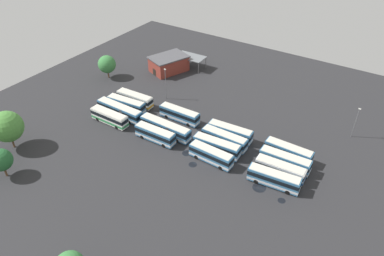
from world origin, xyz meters
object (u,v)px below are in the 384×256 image
Objects in this scene: bus_row2_slot0 at (179,114)px; bus_row1_slot2 at (217,146)px; lamp_post_mid_lot at (166,83)px; maintenance_shelter at (190,57)px; tree_northwest at (7,127)px; bus_row1_slot0 at (230,132)px; bus_row1_slot3 at (211,155)px; depot_building at (169,64)px; bus_row3_slot3 at (109,117)px; bus_row0_slot2 at (280,170)px; bus_row0_slot1 at (285,161)px; bus_row1_slot1 at (224,139)px; lamp_post_by_building at (356,122)px; tree_east_edge at (1,160)px; bus_row0_slot0 at (288,152)px; tree_west_edge at (107,64)px; bus_row2_slot2 at (165,128)px; bus_row3_slot1 at (126,104)px; bus_row3_slot2 at (120,111)px; bus_row2_slot3 at (155,134)px; bus_row3_slot0 at (135,99)px; bus_row0_slot3 at (274,179)px.

bus_row1_slot2 is at bearing 156.97° from bus_row2_slot0.
maintenance_shelter is at bearing -75.69° from lamp_post_mid_lot.
tree_northwest is at bearing 49.20° from bus_row2_slot0.
bus_row1_slot0 is 6.53m from bus_row1_slot2.
bus_row1_slot3 is at bearing 147.59° from bus_row2_slot0.
depot_building reaches higher than bus_row1_slot3.
bus_row3_slot3 is at bearing 90.37° from maintenance_shelter.
bus_row3_slot3 is (44.57, 5.09, 0.00)m from bus_row0_slot2.
bus_row0_slot1 is 45.12m from bus_row3_slot3.
bus_row0_slot1 is 14.96m from bus_row1_slot1.
tree_east_edge is (58.96, 55.07, -0.10)m from lamp_post_by_building.
bus_row0_slot0 is 1.14× the size of tree_northwest.
tree_west_edge is 38.71m from tree_northwest.
tree_northwest is (27.18, 23.86, 4.15)m from bus_row2_slot2.
bus_row3_slot2 is at bearing 101.27° from bus_row3_slot1.
bus_row1_slot1 is 48.96m from tree_east_edge.
bus_row2_slot3 is (-0.07, 10.41, -0.00)m from bus_row2_slot0.
tree_east_edge is at bearing 32.96° from bus_row0_slot2.
tree_east_edge is at bearing 83.32° from bus_row3_slot0.
depot_building is 7.49m from maintenance_shelter.
bus_row2_slot2 is at bearing 156.91° from bus_row3_slot0.
bus_row1_slot3 is 30.01m from lamp_post_mid_lot.
bus_row0_slot0 is at bearing -159.04° from bus_row2_slot3.
bus_row0_slot3 is at bearing -149.85° from tree_east_edge.
tree_west_edge reaches higher than bus_row3_slot3.
maintenance_shelter is (-4.47, -5.88, 1.22)m from depot_building.
bus_row1_slot3 is at bearing 47.89° from lamp_post_by_building.
bus_row1_slot1 and bus_row3_slot0 have the same top height.
tree_east_edge is (-13.17, 45.29, -0.15)m from tree_west_edge.
bus_row3_slot0 is (45.00, -5.48, 0.00)m from bus_row0_slot2.
bus_row2_slot3 is at bearing 35.83° from bus_row1_slot0.
lamp_post_mid_lot reaches higher than bus_row1_slot2.
lamp_post_by_building is at bearing -152.55° from bus_row3_slot3.
bus_row0_slot3 and bus_row3_slot2 have the same top height.
tree_northwest is at bearing 26.57° from bus_row0_slot1.
bus_row1_slot3 is 15.02m from bus_row2_slot2.
bus_row2_slot0 is at bearing 1.63° from bus_row0_slot0.
bus_row3_slot2 is at bearing 95.15° from bus_row3_slot0.
maintenance_shelter is 1.02× the size of tree_northwest.
bus_row1_slot2 is 1.01× the size of bus_row3_slot1.
tree_northwest is at bearing 65.51° from lamp_post_mid_lot.
bus_row3_slot3 is at bearing 134.42° from tree_west_edge.
maintenance_shelter is at bearing -42.78° from bus_row1_slot0.
bus_row3_slot2 is at bearing 1.75° from bus_row1_slot2.
bus_row1_slot3 is 0.93× the size of bus_row3_slot1.
bus_row3_slot1 is (14.90, 3.88, 0.00)m from bus_row2_slot0.
bus_row0_slot1 is 1.04× the size of bus_row3_slot0.
bus_row0_slot1 is 63.18m from tree_west_edge.
bus_row2_slot3 and bus_row3_slot2 have the same top height.
bus_row2_slot2 is at bearing 15.09° from bus_row0_slot0.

